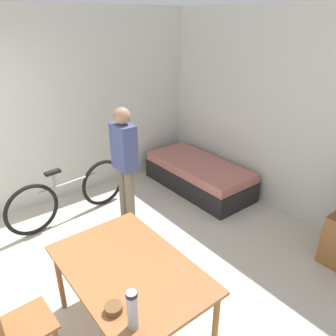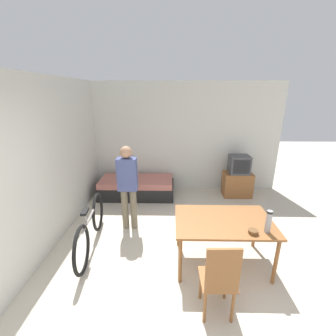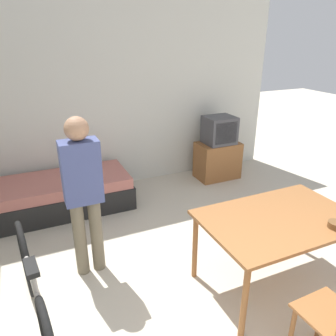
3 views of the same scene
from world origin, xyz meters
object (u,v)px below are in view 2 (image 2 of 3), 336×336
daybed (137,187)px  dining_table (223,224)px  tv (238,178)px  mate_bowl (253,232)px  bicycle (91,228)px  person_standing (128,183)px  wooden_chair (220,279)px  thermos_flask (269,221)px

daybed → dining_table: dining_table is taller
tv → mate_bowl: size_ratio=8.23×
bicycle → mate_bowl: 2.46m
tv → mate_bowl: tv is taller
daybed → person_standing: bearing=-86.8°
tv → wooden_chair: bearing=-108.5°
wooden_chair → thermos_flask: 1.00m
dining_table → tv: bearing=69.8°
thermos_flask → wooden_chair: bearing=-139.6°
thermos_flask → mate_bowl: 0.24m
bicycle → thermos_flask: 2.66m
person_standing → wooden_chair: bearing=-53.7°
bicycle → mate_bowl: size_ratio=14.09×
bicycle → person_standing: bearing=47.8°
bicycle → thermos_flask: thermos_flask is taller
person_standing → thermos_flask: person_standing is taller
thermos_flask → person_standing: bearing=149.9°
daybed → mate_bowl: bearing=-53.7°
dining_table → wooden_chair: bearing=-103.9°
person_standing → mate_bowl: 2.20m
tv → mate_bowl: (-0.56, -2.66, 0.29)m
person_standing → bicycle: bearing=-132.2°
daybed → thermos_flask: thermos_flask is taller
daybed → dining_table: (1.60, -2.28, 0.43)m
daybed → person_standing: (0.08, -1.39, 0.69)m
dining_table → bicycle: bearing=171.1°
wooden_chair → bicycle: bearing=146.7°
dining_table → daybed: bearing=125.0°
thermos_flask → tv: bearing=82.0°
person_standing → tv: bearing=31.4°
dining_table → person_standing: (-1.52, 0.89, 0.26)m
daybed → bicycle: (-0.44, -1.96, 0.14)m
daybed → mate_bowl: mate_bowl is taller
wooden_chair → bicycle: 2.19m
tv → wooden_chair: 3.41m
bicycle → daybed: bearing=77.2°
tv → person_standing: 2.83m
dining_table → wooden_chair: size_ratio=1.37×
tv → dining_table: bearing=-110.2°
dining_table → person_standing: 1.78m
daybed → wooden_chair: 3.46m
tv → thermos_flask: size_ratio=3.36×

